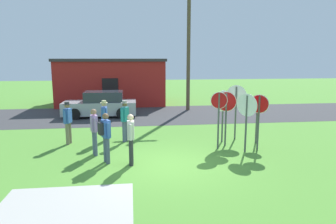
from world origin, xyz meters
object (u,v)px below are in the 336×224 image
object	(u,v)px
stop_sign_leaning_left	(257,112)
stop_sign_low_front	(223,107)
stop_sign_rear_left	(226,109)
stop_sign_nearest	(236,102)
person_on_left	(105,134)
person_in_blue	(105,118)
parked_car_on_street	(101,105)
stop_sign_center_cluster	(247,112)
stop_sign_rear_right	(219,111)
stop_sign_tallest	(259,113)
person_in_teal	(94,129)
person_near_signs	(125,118)
person_with_sunhat	(68,120)
utility_pole	(189,44)
person_holding_notes	(131,137)

from	to	relation	value
stop_sign_leaning_left	stop_sign_low_front	bearing A→B (deg)	164.10
stop_sign_rear_left	stop_sign_nearest	world-z (taller)	stop_sign_nearest
person_on_left	person_in_blue	distance (m)	2.75
stop_sign_low_front	stop_sign_leaning_left	world-z (taller)	stop_sign_low_front
parked_car_on_street	stop_sign_center_cluster	size ratio (longest dim) A/B	1.97
stop_sign_center_cluster	person_on_left	bearing A→B (deg)	-173.66
stop_sign_rear_right	stop_sign_tallest	distance (m)	1.49
person_in_teal	stop_sign_nearest	bearing A→B (deg)	14.13
stop_sign_rear_left	person_near_signs	xyz separation A→B (m)	(-3.98, 1.12, -0.52)
person_in_teal	stop_sign_low_front	bearing A→B (deg)	12.56
parked_car_on_street	person_with_sunhat	world-z (taller)	person_with_sunhat
utility_pole	stop_sign_center_cluster	size ratio (longest dim) A/B	3.82
person_holding_notes	person_with_sunhat	xyz separation A→B (m)	(-2.53, 2.80, 0.03)
person_near_signs	utility_pole	bearing A→B (deg)	61.28
stop_sign_rear_right	stop_sign_rear_left	distance (m)	0.56
stop_sign_tallest	stop_sign_leaning_left	world-z (taller)	stop_sign_tallest
stop_sign_rear_left	stop_sign_low_front	world-z (taller)	stop_sign_rear_left
stop_sign_nearest	person_near_signs	bearing A→B (deg)	176.94
stop_sign_leaning_left	person_near_signs	world-z (taller)	stop_sign_leaning_left
person_in_blue	person_near_signs	xyz separation A→B (m)	(0.85, -0.13, 0.00)
stop_sign_leaning_left	person_in_teal	bearing A→B (deg)	-173.28
stop_sign_center_cluster	person_on_left	world-z (taller)	stop_sign_center_cluster
stop_sign_low_front	person_in_teal	xyz separation A→B (m)	(-5.08, -1.13, -0.55)
stop_sign_low_front	person_holding_notes	xyz separation A→B (m)	(-3.78, -2.33, -0.55)
stop_sign_rear_left	person_on_left	size ratio (longest dim) A/B	1.29
stop_sign_leaning_left	utility_pole	bearing A→B (deg)	98.45
stop_sign_nearest	person_with_sunhat	distance (m)	7.02
stop_sign_rear_left	stop_sign_tallest	distance (m)	1.27
stop_sign_rear_right	stop_sign_low_front	size ratio (longest dim) A/B	1.02
stop_sign_low_front	person_holding_notes	size ratio (longest dim) A/B	1.29
stop_sign_rear_right	stop_sign_leaning_left	size ratio (longest dim) A/B	1.14
utility_pole	person_in_teal	xyz separation A→B (m)	(-5.16, -9.18, -3.43)
stop_sign_rear_left	stop_sign_leaning_left	distance (m)	1.39
person_holding_notes	stop_sign_rear_left	bearing A→B (deg)	25.27
stop_sign_center_cluster	stop_sign_leaning_left	xyz separation A→B (m)	(0.88, 1.10, -0.20)
stop_sign_tallest	person_on_left	bearing A→B (deg)	-172.27
stop_sign_center_cluster	person_holding_notes	size ratio (longest dim) A/B	1.30
person_near_signs	person_in_teal	size ratio (longest dim) A/B	1.03
stop_sign_rear_left	stop_sign_low_front	xyz separation A→B (m)	(0.04, 0.56, -0.00)
stop_sign_tallest	person_holding_notes	world-z (taller)	stop_sign_tallest
stop_sign_rear_right	person_in_teal	size ratio (longest dim) A/B	1.31
person_on_left	person_in_teal	xyz separation A→B (m)	(-0.47, 0.91, -0.03)
utility_pole	stop_sign_low_front	size ratio (longest dim) A/B	3.86
stop_sign_low_front	stop_sign_center_cluster	bearing A→B (deg)	-73.41
utility_pole	person_near_signs	size ratio (longest dim) A/B	4.83
stop_sign_low_front	stop_sign_tallest	bearing A→B (deg)	-52.03
stop_sign_rear_right	stop_sign_leaning_left	xyz separation A→B (m)	(1.77, 0.56, -0.18)
stop_sign_rear_right	person_in_blue	distance (m)	4.74
stop_sign_low_front	person_in_teal	distance (m)	5.24
stop_sign_center_cluster	stop_sign_rear_left	world-z (taller)	stop_sign_center_cluster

